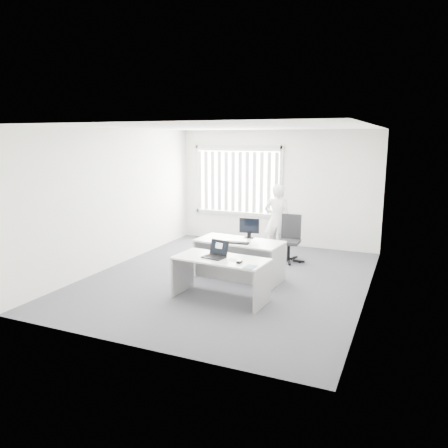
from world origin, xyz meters
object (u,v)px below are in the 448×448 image
at_px(monitor, 249,228).
at_px(desk_far, 239,251).
at_px(desk_near, 221,269).
at_px(office_chair, 289,247).
at_px(person, 277,220).
at_px(laptop, 214,250).

bearing_deg(monitor, desk_far, -115.91).
distance_m(desk_near, monitor, 1.46).
relative_size(desk_near, office_chair, 1.58).
xyz_separation_m(desk_far, office_chair, (0.56, 1.50, -0.22)).
distance_m(desk_near, person, 3.02).
bearing_deg(person, office_chair, 127.31).
bearing_deg(office_chair, desk_near, -101.81).
xyz_separation_m(person, laptop, (-0.16, -3.04, 0.03)).
distance_m(person, laptop, 3.05).
height_order(desk_far, monitor, monitor).
height_order(desk_near, person, person).
bearing_deg(person, desk_near, 80.58).
relative_size(desk_near, monitor, 4.10).
bearing_deg(office_chair, laptop, -103.93).
xyz_separation_m(office_chair, person, (-0.40, 0.38, 0.50)).
height_order(desk_near, office_chair, office_chair).
height_order(desk_far, person, person).
bearing_deg(desk_near, monitor, 95.55).
xyz_separation_m(office_chair, monitor, (-0.47, -1.22, 0.61)).
bearing_deg(laptop, office_chair, 90.13).
xyz_separation_m(laptop, monitor, (0.08, 1.43, 0.09)).
bearing_deg(desk_far, person, 90.02).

